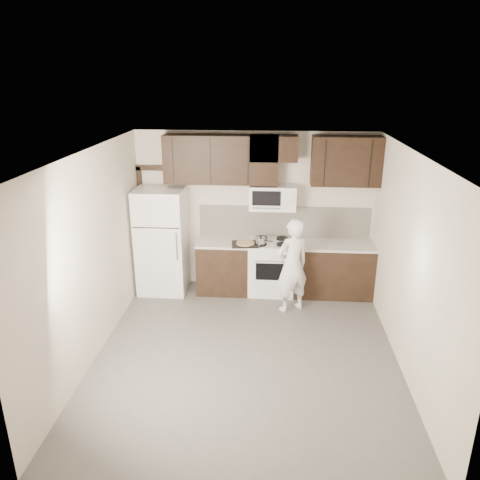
# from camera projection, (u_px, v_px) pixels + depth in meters

# --- Properties ---
(floor) EXTENTS (4.50, 4.50, 0.00)m
(floor) POSITION_uv_depth(u_px,v_px,m) (246.00, 353.00, 6.33)
(floor) COLOR #54524F
(floor) RESTS_ON ground
(back_wall) EXTENTS (4.00, 0.00, 4.00)m
(back_wall) POSITION_uv_depth(u_px,v_px,m) (255.00, 211.00, 7.98)
(back_wall) COLOR #B9AF9D
(back_wall) RESTS_ON ground
(ceiling) EXTENTS (4.50, 4.50, 0.00)m
(ceiling) POSITION_uv_depth(u_px,v_px,m) (248.00, 154.00, 5.41)
(ceiling) COLOR white
(ceiling) RESTS_ON back_wall
(counter_run) EXTENTS (2.95, 0.64, 0.91)m
(counter_run) POSITION_uv_depth(u_px,v_px,m) (289.00, 267.00, 7.95)
(counter_run) COLOR black
(counter_run) RESTS_ON floor
(stove) EXTENTS (0.76, 0.66, 0.94)m
(stove) POSITION_uv_depth(u_px,v_px,m) (271.00, 267.00, 7.97)
(stove) COLOR white
(stove) RESTS_ON floor
(backsplash) EXTENTS (2.90, 0.02, 0.54)m
(backsplash) POSITION_uv_depth(u_px,v_px,m) (284.00, 222.00, 7.99)
(backsplash) COLOR beige
(backsplash) RESTS_ON counter_run
(upper_cabinets) EXTENTS (3.48, 0.35, 0.78)m
(upper_cabinets) POSITION_uv_depth(u_px,v_px,m) (268.00, 159.00, 7.49)
(upper_cabinets) COLOR black
(upper_cabinets) RESTS_ON back_wall
(microwave) EXTENTS (0.76, 0.42, 0.40)m
(microwave) POSITION_uv_depth(u_px,v_px,m) (273.00, 197.00, 7.68)
(microwave) COLOR white
(microwave) RESTS_ON upper_cabinets
(refrigerator) EXTENTS (0.80, 0.76, 1.80)m
(refrigerator) POSITION_uv_depth(u_px,v_px,m) (162.00, 241.00, 7.91)
(refrigerator) COLOR white
(refrigerator) RESTS_ON floor
(door_trim) EXTENTS (0.50, 0.08, 2.12)m
(door_trim) POSITION_uv_depth(u_px,v_px,m) (144.00, 215.00, 8.11)
(door_trim) COLOR black
(door_trim) RESTS_ON floor
(saucepan) EXTENTS (0.28, 0.17, 0.16)m
(saucepan) POSITION_uv_depth(u_px,v_px,m) (261.00, 241.00, 7.67)
(saucepan) COLOR silver
(saucepan) RESTS_ON stove
(baking_tray) EXTENTS (0.48, 0.38, 0.02)m
(baking_tray) POSITION_uv_depth(u_px,v_px,m) (245.00, 244.00, 7.68)
(baking_tray) COLOR black
(baking_tray) RESTS_ON counter_run
(pizza) EXTENTS (0.33, 0.33, 0.02)m
(pizza) POSITION_uv_depth(u_px,v_px,m) (245.00, 243.00, 7.68)
(pizza) COLOR tan
(pizza) RESTS_ON baking_tray
(person) EXTENTS (0.66, 0.60, 1.52)m
(person) POSITION_uv_depth(u_px,v_px,m) (292.00, 266.00, 7.25)
(person) COLOR silver
(person) RESTS_ON floor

